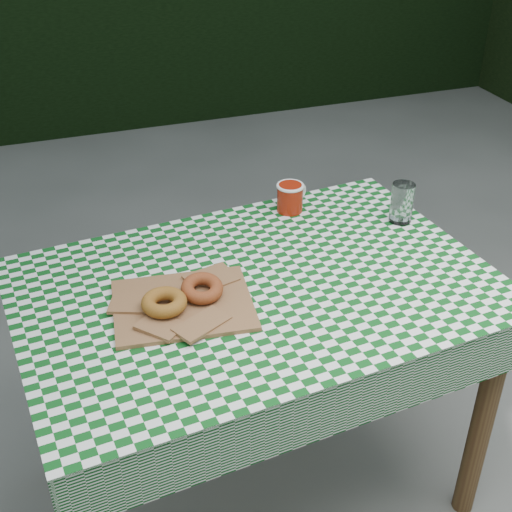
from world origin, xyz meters
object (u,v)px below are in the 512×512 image
Objects in this scene: table at (257,395)px; drinking_glass at (402,203)px; paper_bag at (183,304)px; coffee_mug at (290,198)px.

drinking_glass reaches higher than table.
table is at bearing 8.53° from paper_bag.
drinking_glass reaches higher than paper_bag.
paper_bag is 2.15× the size of coffee_mug.
coffee_mug reaches higher than table.
table is 0.69m from drinking_glass.
coffee_mug is 0.33m from drinking_glass.
table is 9.91× the size of drinking_glass.
table is at bearing -153.16° from coffee_mug.
drinking_glass is (0.50, 0.17, 0.44)m from table.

